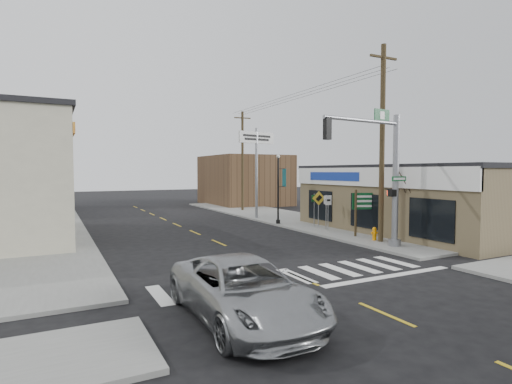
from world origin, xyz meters
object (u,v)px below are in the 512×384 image
suv (243,290)px  dance_center_sign (256,151)px  utility_pole_far (242,160)px  traffic_signal_pole (384,166)px  guide_sign (364,206)px  utility_pole_near (382,141)px  bare_tree (409,177)px  lamp_post (279,184)px  fire_hydrant (374,233)px

suv → dance_center_sign: bearing=62.2°
dance_center_sign → utility_pole_far: 6.68m
traffic_signal_pole → guide_sign: traffic_signal_pole is taller
traffic_signal_pole → utility_pole_near: (1.09, 1.25, 1.30)m
traffic_signal_pole → utility_pole_far: utility_pole_far is taller
utility_pole_far → utility_pole_near: bearing=-87.6°
traffic_signal_pole → bare_tree: size_ratio=1.54×
traffic_signal_pole → utility_pole_far: 20.17m
utility_pole_near → utility_pole_far: bearing=87.8°
guide_sign → utility_pole_near: bearing=-87.1°
lamp_post → utility_pole_far: utility_pole_far is taller
lamp_post → bare_tree: (2.56, -9.18, 0.57)m
fire_hydrant → dance_center_sign: size_ratio=0.10×
utility_pole_far → traffic_signal_pole: bearing=-90.6°
guide_sign → traffic_signal_pole: bearing=-98.1°
utility_pole_far → fire_hydrant: bearing=-87.8°
fire_hydrant → dance_center_sign: 12.99m
guide_sign → suv: bearing=-124.6°
fire_hydrant → bare_tree: 3.48m
guide_sign → bare_tree: (0.85, -2.40, 1.67)m
dance_center_sign → utility_pole_near: (1.00, -12.40, -0.06)m
fire_hydrant → lamp_post: 8.67m
traffic_signal_pole → utility_pole_far: (1.89, 20.06, 0.84)m
guide_sign → bare_tree: bare_tree is taller
suv → bare_tree: bare_tree is taller
bare_tree → utility_pole_near: 2.39m
lamp_post → dance_center_sign: bearing=97.5°
bare_tree → utility_pole_far: bearing=91.8°
lamp_post → dance_center_sign: (0.14, 3.73, 2.49)m
suv → utility_pole_near: bearing=30.5°
guide_sign → dance_center_sign: (-1.57, 10.52, 3.59)m
utility_pole_near → bare_tree: bearing=-19.8°
dance_center_sign → utility_pole_near: size_ratio=0.69×
traffic_signal_pole → suv: bearing=-157.9°
guide_sign → utility_pole_near: size_ratio=0.26×
suv → guide_sign: 14.34m
fire_hydrant → lamp_post: bearing=97.6°
dance_center_sign → bare_tree: dance_center_sign is taller
lamp_post → utility_pole_near: size_ratio=0.47×
dance_center_sign → traffic_signal_pole: bearing=-101.3°
dance_center_sign → bare_tree: 13.28m
utility_pole_far → suv: bearing=-110.4°
fire_hydrant → bare_tree: bearing=-32.9°
traffic_signal_pole → dance_center_sign: 13.72m
fire_hydrant → utility_pole_far: size_ratio=0.08×
traffic_signal_pole → fire_hydrant: bearing=52.4°
suv → dance_center_sign: 21.85m
utility_pole_near → dance_center_sign: bearing=94.9°
guide_sign → dance_center_sign: bearing=118.3°
lamp_post → utility_pole_far: size_ratio=0.52×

